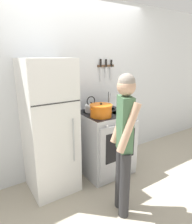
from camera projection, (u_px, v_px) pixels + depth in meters
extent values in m
plane|color=#B2A893|center=(77.00, 165.00, 3.29)|extent=(14.00, 14.00, 0.00)
cube|color=silver|center=(74.00, 88.00, 2.97)|extent=(10.00, 0.06, 2.55)
cube|color=white|center=(49.00, 128.00, 2.53)|extent=(0.58, 0.60, 1.71)
cube|color=#2D2D2D|center=(57.00, 103.00, 2.19)|extent=(0.57, 0.01, 0.01)
cylinder|color=#B2B5BA|center=(74.00, 140.00, 2.40)|extent=(0.02, 0.02, 0.55)
cube|color=silver|center=(104.00, 142.00, 3.04)|extent=(0.71, 0.69, 0.94)
cube|color=black|center=(105.00, 113.00, 2.92)|extent=(0.70, 0.67, 0.02)
cube|color=black|center=(117.00, 150.00, 2.79)|extent=(0.61, 0.05, 0.72)
cylinder|color=black|center=(101.00, 117.00, 2.72)|extent=(0.22, 0.22, 0.01)
cylinder|color=black|center=(119.00, 113.00, 2.89)|extent=(0.22, 0.22, 0.01)
cylinder|color=black|center=(90.00, 112.00, 2.94)|extent=(0.22, 0.22, 0.01)
cylinder|color=black|center=(108.00, 109.00, 3.11)|extent=(0.22, 0.22, 0.01)
cylinder|color=silver|center=(107.00, 127.00, 2.54)|extent=(0.04, 0.02, 0.04)
cylinder|color=silver|center=(116.00, 125.00, 2.61)|extent=(0.04, 0.02, 0.04)
cylinder|color=silver|center=(124.00, 123.00, 2.69)|extent=(0.04, 0.02, 0.04)
cylinder|color=silver|center=(132.00, 121.00, 2.76)|extent=(0.04, 0.02, 0.04)
cube|color=silver|center=(120.00, 150.00, 2.75)|extent=(0.65, 0.03, 0.76)
cube|color=black|center=(121.00, 146.00, 2.71)|extent=(0.50, 0.01, 0.42)
cylinder|color=orange|center=(101.00, 111.00, 2.70)|extent=(0.29, 0.29, 0.15)
cylinder|color=orange|center=(101.00, 105.00, 2.68)|extent=(0.31, 0.31, 0.02)
sphere|color=black|center=(101.00, 104.00, 2.67)|extent=(0.03, 0.03, 0.03)
cylinder|color=orange|center=(91.00, 109.00, 2.60)|extent=(0.03, 0.02, 0.02)
cylinder|color=orange|center=(110.00, 106.00, 2.77)|extent=(0.03, 0.02, 0.02)
cylinder|color=silver|center=(91.00, 108.00, 2.94)|extent=(0.18, 0.18, 0.10)
cone|color=silver|center=(91.00, 104.00, 2.92)|extent=(0.17, 0.17, 0.03)
sphere|color=black|center=(91.00, 103.00, 2.91)|extent=(0.02, 0.02, 0.02)
cone|color=silver|center=(96.00, 107.00, 2.98)|extent=(0.10, 0.03, 0.08)
torus|color=black|center=(91.00, 101.00, 2.90)|extent=(0.14, 0.01, 0.14)
cylinder|color=silver|center=(109.00, 105.00, 3.11)|extent=(0.07, 0.07, 0.10)
cylinder|color=#9E7547|center=(109.00, 101.00, 3.10)|extent=(0.02, 0.04, 0.20)
cylinder|color=#232326|center=(108.00, 101.00, 3.10)|extent=(0.03, 0.02, 0.21)
cylinder|color=#B2B5BA|center=(110.00, 100.00, 3.08)|extent=(0.05, 0.03, 0.22)
cylinder|color=#4C4C51|center=(108.00, 100.00, 3.08)|extent=(0.02, 0.02, 0.25)
cylinder|color=#2D2D30|center=(125.00, 185.00, 2.15)|extent=(0.11, 0.11, 0.77)
cylinder|color=#2D2D30|center=(120.00, 177.00, 2.30)|extent=(0.11, 0.11, 0.77)
cube|color=#47704C|center=(125.00, 124.00, 2.04)|extent=(0.20, 0.25, 0.58)
cylinder|color=tan|center=(129.00, 128.00, 1.93)|extent=(0.24, 0.16, 0.51)
cylinder|color=tan|center=(121.00, 120.00, 2.15)|extent=(0.24, 0.16, 0.51)
sphere|color=tan|center=(126.00, 86.00, 1.94)|extent=(0.19, 0.19, 0.19)
sphere|color=gray|center=(127.00, 82.00, 1.92)|extent=(0.17, 0.17, 0.17)
cube|color=brown|center=(106.00, 66.00, 3.14)|extent=(0.31, 0.02, 0.03)
cube|color=silver|center=(101.00, 74.00, 3.11)|extent=(0.02, 0.00, 0.24)
cube|color=black|center=(101.00, 62.00, 3.06)|extent=(0.02, 0.02, 0.11)
cube|color=silver|center=(106.00, 72.00, 3.16)|extent=(0.03, 0.00, 0.18)
cube|color=black|center=(106.00, 62.00, 3.12)|extent=(0.02, 0.02, 0.10)
cube|color=silver|center=(111.00, 73.00, 3.22)|extent=(0.03, 0.00, 0.22)
cube|color=black|center=(111.00, 63.00, 3.17)|extent=(0.02, 0.02, 0.09)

